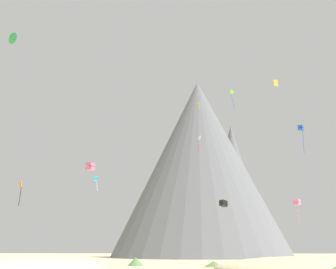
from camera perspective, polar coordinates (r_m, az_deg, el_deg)
dune_foreground_left at (r=50.11m, az=19.36°, el=-17.57°), size 26.71×24.28×2.68m
dune_foreground_right at (r=49.80m, az=-18.51°, el=-17.65°), size 17.32×27.80×2.14m
bush_far_right at (r=51.71m, az=6.55°, el=-17.86°), size 3.52×3.52×0.70m
bush_low_patch at (r=55.50m, az=-4.63°, el=-17.59°), size 2.70×2.70×1.07m
bush_mid_center at (r=60.12m, az=-17.07°, el=-16.92°), size 1.47×1.47×0.94m
rock_massif at (r=116.43m, az=4.61°, el=-5.31°), size 68.77×68.77×50.81m
kite_cyan_mid at (r=82.14m, az=-10.21°, el=-6.25°), size 0.99×0.99×2.82m
kite_green_high at (r=71.84m, az=-21.31°, el=12.69°), size 1.95×1.16×1.97m
kite_yellow_high at (r=86.45m, az=4.40°, el=4.10°), size 0.35×1.00×1.60m
kite_pink_low at (r=90.73m, az=17.88°, el=-9.21°), size 1.73×1.72×5.18m
kite_lime_high at (r=81.37m, az=9.12°, el=5.57°), size 0.80×0.80×3.93m
kite_rainbow_mid at (r=78.81m, az=-11.01°, el=-4.49°), size 1.78×1.75×1.56m
kite_blue_mid at (r=75.48m, az=18.41°, el=0.82°), size 1.20×1.20×5.24m
kite_white_mid at (r=89.19m, az=4.44°, el=-0.79°), size 0.80×0.79×3.81m
kite_orange_low at (r=57.85m, az=-20.28°, el=-7.23°), size 0.62×0.58×3.29m
kite_gold_high at (r=70.74m, az=15.10°, el=7.11°), size 0.85×0.41×1.20m
kite_black_low at (r=62.39m, az=7.89°, el=-9.70°), size 1.37×1.36×1.06m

